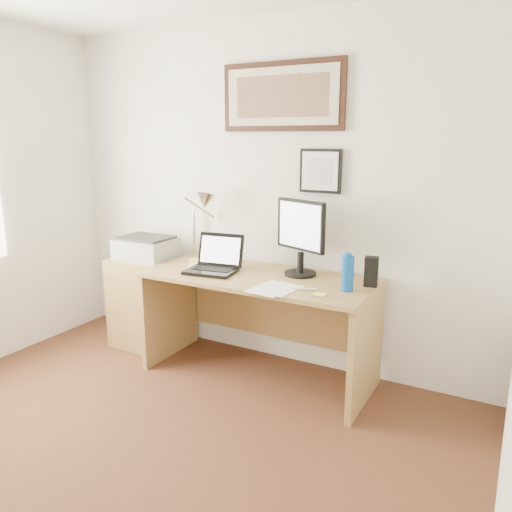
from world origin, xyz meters
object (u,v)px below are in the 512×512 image
Objects in this scene: desk at (264,304)px; printer at (146,248)px; side_cabinet at (146,302)px; lcd_monitor at (301,234)px; water_bottle at (347,273)px; laptop at (214,264)px; book at (189,264)px.

printer is (-1.06, -0.01, 0.30)m from desk.
lcd_monitor reaches higher than side_cabinet.
water_bottle is at bearing -24.61° from lcd_monitor.
side_cabinet is 0.46× the size of desk.
lcd_monitor is at bearing 12.20° from desk.
desk is at bearing 0.74° from printer.
laptop is 0.75m from printer.
printer is at bearing 169.92° from laptop.
book is (-1.23, 0.03, -0.10)m from water_bottle.
side_cabinet is at bearing -176.13° from lcd_monitor.
water_bottle is 0.47m from lcd_monitor.
laptop reaches higher than printer.
laptop reaches higher than book.
side_cabinet is 1.49m from lcd_monitor.
desk is 3.08× the size of lcd_monitor.
printer is (-0.48, 0.09, 0.06)m from book.
side_cabinet is at bearing 176.88° from water_bottle.
laptop is (-0.97, -0.02, -0.05)m from water_bottle.
desk is 0.46m from laptop.
desk is (-0.65, 0.13, -0.35)m from water_bottle.
book is 0.49m from printer.
book is 0.64m from desk.
desk is at bearing -167.80° from lcd_monitor.
desk is 4.33× the size of laptop.
lcd_monitor reaches higher than water_bottle.
side_cabinet is at bearing -123.76° from printer.
lcd_monitor reaches higher than printer.
side_cabinet is 1.97× the size of laptop.
water_bottle is 0.50× the size of printer.
lcd_monitor is at bearing 10.59° from book.
laptop reaches higher than water_bottle.
printer is (-1.31, -0.07, -0.22)m from lcd_monitor.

